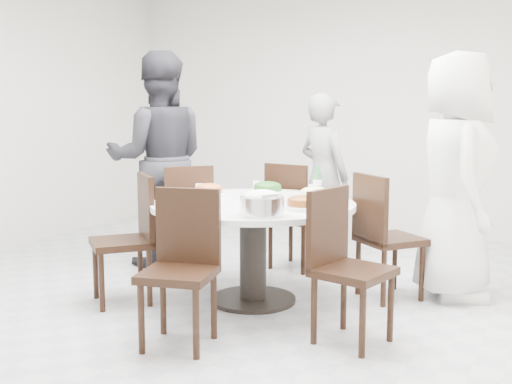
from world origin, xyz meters
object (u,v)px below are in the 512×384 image
at_px(chair_s, 178,270).
at_px(soup_bowl, 184,204).
at_px(chair_ne, 390,236).
at_px(diner_middle, 324,176).
at_px(chair_se, 353,268).
at_px(dining_table, 253,252).
at_px(chair_n, 297,216).
at_px(beverage_bottle, 317,181).
at_px(chair_sw, 121,240).
at_px(diner_left, 158,159).
at_px(diner_right, 456,176).
at_px(rice_bowl, 262,206).
at_px(chair_nw, 183,219).

distance_m(chair_s, soup_bowl, 0.67).
distance_m(chair_ne, diner_middle, 1.38).
bearing_deg(chair_se, dining_table, 76.30).
distance_m(chair_n, beverage_bottle, 0.74).
relative_size(chair_sw, diner_left, 0.49).
bearing_deg(chair_n, diner_right, 178.31).
bearing_deg(dining_table, diner_right, 31.15).
height_order(diner_left, rice_bowl, diner_left).
bearing_deg(chair_s, chair_ne, 47.18).
bearing_deg(diner_middle, chair_nw, 73.65).
distance_m(rice_bowl, soup_bowl, 0.59).
bearing_deg(chair_nw, diner_right, 139.00).
relative_size(diner_left, soup_bowl, 7.78).
distance_m(diner_left, rice_bowl, 1.92).
xyz_separation_m(dining_table, diner_left, (-1.27, 0.63, 0.59)).
bearing_deg(chair_sw, diner_left, 153.31).
distance_m(chair_nw, diner_left, 0.63).
bearing_deg(diner_right, rice_bowl, 119.13).
xyz_separation_m(chair_s, diner_right, (1.32, 1.78, 0.45)).
distance_m(dining_table, soup_bowl, 0.69).
distance_m(chair_sw, chair_s, 1.01).
relative_size(chair_nw, chair_s, 1.00).
xyz_separation_m(chair_nw, rice_bowl, (1.21, -0.93, 0.34)).
bearing_deg(soup_bowl, chair_se, 0.11).
height_order(chair_sw, chair_se, same).
distance_m(chair_ne, chair_nw, 1.80).
bearing_deg(chair_ne, beverage_bottle, 38.76).
height_order(chair_sw, soup_bowl, chair_sw).
bearing_deg(soup_bowl, beverage_bottle, 60.63).
distance_m(dining_table, chair_ne, 1.04).
relative_size(chair_n, beverage_bottle, 4.09).
distance_m(chair_n, soup_bowl, 1.58).
height_order(chair_n, chair_s, same).
bearing_deg(diner_middle, rice_bowl, 122.56).
xyz_separation_m(chair_s, rice_bowl, (0.31, 0.53, 0.34)).
relative_size(diner_middle, soup_bowl, 6.31).
distance_m(chair_s, beverage_bottle, 1.63).
bearing_deg(chair_se, rice_bowl, 102.67).
height_order(diner_middle, beverage_bottle, diner_middle).
height_order(rice_bowl, soup_bowl, rice_bowl).
height_order(chair_ne, diner_middle, diner_middle).
relative_size(chair_ne, beverage_bottle, 4.09).
bearing_deg(chair_nw, beverage_bottle, 134.83).
bearing_deg(chair_s, chair_nw, 109.16).
bearing_deg(rice_bowl, diner_middle, 98.87).
bearing_deg(chair_s, diner_right, 41.13).
distance_m(chair_sw, diner_right, 2.54).
distance_m(chair_n, chair_s, 2.05).
bearing_deg(diner_left, chair_se, 117.73).
distance_m(dining_table, diner_middle, 1.59).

